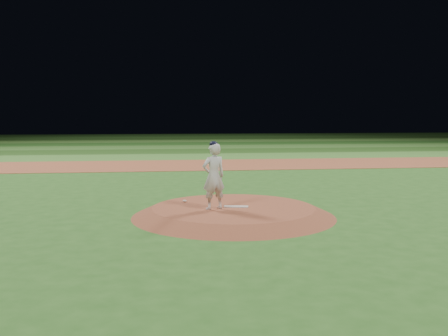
# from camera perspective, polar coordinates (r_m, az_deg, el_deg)

# --- Properties ---
(ground) EXTENTS (120.00, 120.00, 0.00)m
(ground) POSITION_cam_1_polar(r_m,az_deg,el_deg) (13.61, 1.09, -5.49)
(ground) COLOR #295A1D
(ground) RESTS_ON ground
(infield_dirt_band) EXTENTS (70.00, 6.00, 0.02)m
(infield_dirt_band) POSITION_cam_1_polar(r_m,az_deg,el_deg) (27.40, -3.23, 0.36)
(infield_dirt_band) COLOR brown
(infield_dirt_band) RESTS_ON ground
(outfield_stripe_0) EXTENTS (70.00, 5.00, 0.02)m
(outfield_stripe_0) POSITION_cam_1_polar(r_m,az_deg,el_deg) (32.86, -3.93, 1.30)
(outfield_stripe_0) COLOR #3B7029
(outfield_stripe_0) RESTS_ON ground
(outfield_stripe_1) EXTENTS (70.00, 5.00, 0.02)m
(outfield_stripe_1) POSITION_cam_1_polar(r_m,az_deg,el_deg) (37.84, -4.39, 1.92)
(outfield_stripe_1) COLOR #214716
(outfield_stripe_1) RESTS_ON ground
(outfield_stripe_2) EXTENTS (70.00, 5.00, 0.02)m
(outfield_stripe_2) POSITION_cam_1_polar(r_m,az_deg,el_deg) (42.82, -4.74, 2.40)
(outfield_stripe_2) COLOR #366825
(outfield_stripe_2) RESTS_ON ground
(outfield_stripe_3) EXTENTS (70.00, 5.00, 0.02)m
(outfield_stripe_3) POSITION_cam_1_polar(r_m,az_deg,el_deg) (47.81, -5.02, 2.78)
(outfield_stripe_3) COLOR #1F4B18
(outfield_stripe_3) RESTS_ON ground
(outfield_stripe_4) EXTENTS (70.00, 5.00, 0.02)m
(outfield_stripe_4) POSITION_cam_1_polar(r_m,az_deg,el_deg) (52.80, -5.24, 3.09)
(outfield_stripe_4) COLOR #3B6D27
(outfield_stripe_4) RESTS_ON ground
(outfield_stripe_5) EXTENTS (70.00, 5.00, 0.02)m
(outfield_stripe_5) POSITION_cam_1_polar(r_m,az_deg,el_deg) (57.79, -5.43, 3.34)
(outfield_stripe_5) COLOR #1F4215
(outfield_stripe_5) RESTS_ON ground
(pitchers_mound) EXTENTS (5.50, 5.50, 0.25)m
(pitchers_mound) POSITION_cam_1_polar(r_m,az_deg,el_deg) (13.59, 1.09, -4.98)
(pitchers_mound) COLOR brown
(pitchers_mound) RESTS_ON ground
(pitching_rubber) EXTENTS (0.68, 0.29, 0.03)m
(pitching_rubber) POSITION_cam_1_polar(r_m,az_deg,el_deg) (13.51, 1.39, -4.43)
(pitching_rubber) COLOR white
(pitching_rubber) RESTS_ON pitchers_mound
(rosin_bag) EXTENTS (0.11, 0.11, 0.06)m
(rosin_bag) POSITION_cam_1_polar(r_m,az_deg,el_deg) (14.34, -4.52, -3.78)
(rosin_bag) COLOR silver
(rosin_bag) RESTS_ON pitchers_mound
(pitcher_on_mound) EXTENTS (0.74, 0.61, 1.80)m
(pitcher_on_mound) POSITION_cam_1_polar(r_m,az_deg,el_deg) (13.10, -1.19, -0.91)
(pitcher_on_mound) COLOR silver
(pitcher_on_mound) RESTS_ON pitchers_mound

